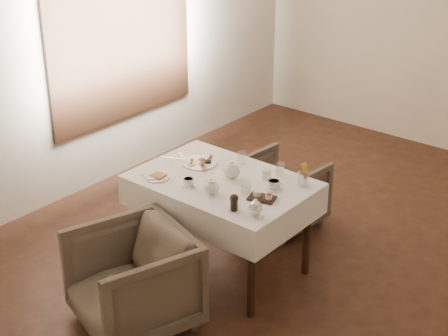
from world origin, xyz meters
The scene contains 21 objects.
room centered at (-2.22, 0.00, 1.60)m, with size 5.00×5.00×5.00m.
table centered at (-0.37, -0.78, 0.64)m, with size 1.28×0.88×0.75m.
armchair_near centered at (-0.40, -1.69, 0.34)m, with size 0.73×0.75×0.69m, color #4E4539.
armchair_far centered at (-0.43, 0.04, 0.30)m, with size 0.64×0.66×0.60m, color #4E4539.
breakfast_plate centered at (-0.69, -0.67, 0.76)m, with size 0.28×0.28×0.03m.
side_plate centered at (-0.78, -1.07, 0.76)m, with size 0.21×0.20×0.02m.
teapot_centre centered at (-0.34, -0.71, 0.82)m, with size 0.17×0.13×0.13m, color white, non-canonical shape.
teapot_front centered at (-0.29, -1.00, 0.81)m, with size 0.15×0.11×0.12m, color white, non-canonical shape.
creamer centered at (-0.12, -0.57, 0.80)m, with size 0.07×0.07×0.08m, color white.
teacup_near centered at (-0.49, -1.01, 0.78)m, with size 0.12×0.12×0.06m.
teacup_far centered at (0.01, -0.66, 0.78)m, with size 0.13×0.13×0.07m.
glass_left centered at (-0.44, -0.46, 0.80)m, with size 0.07×0.07×0.09m, color silver.
glass_mid centered at (-0.12, -0.83, 0.81)m, with size 0.07×0.07×0.10m, color silver.
glass_right centered at (-0.10, -0.45, 0.80)m, with size 0.07×0.07×0.09m, color silver.
condiment_board centered at (0.03, -0.84, 0.77)m, with size 0.21×0.17×0.05m.
pepper_mill_left centered at (-0.03, -1.07, 0.81)m, with size 0.05×0.05×0.10m, color black, non-canonical shape.
pepper_mill_right centered at (-0.02, -1.09, 0.82)m, with size 0.06×0.06×0.12m, color black, non-canonical shape.
silver_pot centered at (0.13, -1.05, 0.82)m, with size 0.11×0.09×0.12m, color white, non-canonical shape.
fries_cup centered at (0.12, -0.47, 0.83)m, with size 0.08×0.08×0.16m.
cutlery_fork centered at (-0.87, -0.66, 0.76)m, with size 0.01×0.18×0.00m, color silver.
cutlery_knife centered at (-0.91, -0.74, 0.76)m, with size 0.02×0.19×0.00m, color silver.
Camera 1 is at (2.49, -4.24, 2.97)m, focal length 55.00 mm.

